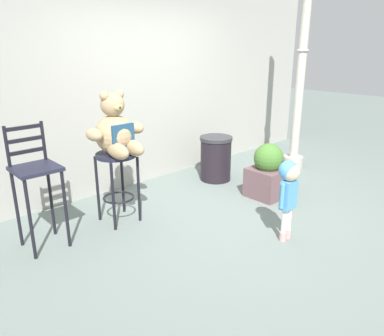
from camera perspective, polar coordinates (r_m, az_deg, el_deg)
ground_plane at (r=4.45m, az=6.60°, el=-7.40°), size 24.00×24.00×0.00m
building_wall at (r=5.42m, az=-8.45°, el=14.83°), size 7.32×0.30×3.22m
bar_stool_with_teddy at (r=4.22m, az=-11.30°, el=-0.64°), size 0.44×0.44×0.80m
teddy_bear at (r=4.06m, az=-11.45°, el=5.42°), size 0.65×0.58×0.67m
child_walking at (r=3.84m, az=14.47°, el=-2.32°), size 0.27×0.21×0.84m
trash_bin at (r=5.52m, az=3.62°, el=1.49°), size 0.47×0.47×0.65m
lamppost at (r=6.12m, az=15.98°, el=11.64°), size 0.32×0.32×3.17m
bar_chair_empty at (r=3.86m, az=-22.59°, el=-1.28°), size 0.40×0.40×1.22m
planter_with_shrub at (r=4.99m, az=11.39°, el=-0.65°), size 0.45×0.45×0.72m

